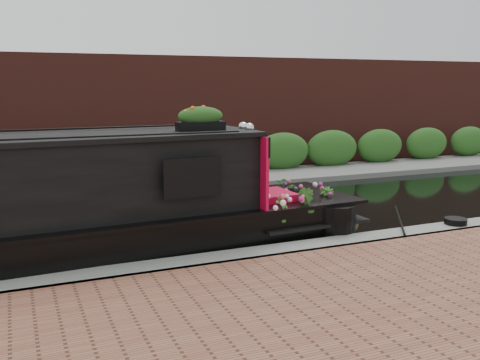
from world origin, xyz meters
name	(u,v)px	position (x,y,z in m)	size (l,w,h in m)	color
ground	(208,219)	(0.00, 0.00, 0.00)	(80.00, 80.00, 0.00)	black
near_bank_coping	(274,263)	(0.00, -3.30, 0.00)	(40.00, 0.60, 0.50)	gray
far_bank_path	(161,187)	(0.00, 4.20, 0.00)	(40.00, 2.40, 0.34)	slate
far_hedge	(153,182)	(0.00, 5.10, 0.00)	(40.00, 1.10, 2.80)	#27551C
far_brick_wall	(138,172)	(0.00, 7.20, 0.00)	(40.00, 1.00, 8.00)	#53221C
narrowboat	(9,222)	(-4.13, -1.98, 0.85)	(12.25, 2.69, 2.87)	black
rope_fender	(346,222)	(2.36, -1.98, 0.17)	(0.34, 0.34, 0.42)	brown
coiled_mooring_rope	(456,221)	(4.13, -3.24, 0.31)	(0.44, 0.44, 0.12)	black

